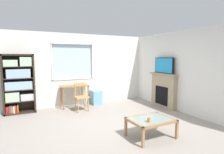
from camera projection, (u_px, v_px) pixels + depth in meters
The scene contains 11 objects.
ground at pixel (109, 127), 4.66m from camera, with size 6.14×6.04×0.02m, color #9E9389.
wall_back_with_window at pixel (80, 70), 6.78m from camera, with size 5.14×0.15×2.56m.
wall_right at pixel (186, 72), 5.70m from camera, with size 0.12×5.24×2.56m, color silver.
bookshelf at pixel (19, 82), 5.69m from camera, with size 0.90×0.38×1.82m.
desk_under_window at pixel (75, 89), 6.40m from camera, with size 0.96×0.44×0.76m.
wooden_chair at pixel (81, 97), 5.99m from camera, with size 0.43×0.41×0.90m.
plastic_drawer_unit at pixel (96, 97), 6.85m from camera, with size 0.35×0.40×0.51m, color #72ADDB.
fireplace at pixel (164, 90), 6.41m from camera, with size 0.26×1.18×1.18m.
tv at pixel (164, 65), 6.31m from camera, with size 0.06×0.86×0.54m.
coffee_table at pixel (151, 121), 4.02m from camera, with size 0.93×0.69×0.41m.
sippy_cup at pixel (149, 120), 3.81m from camera, with size 0.07×0.07×0.09m, color orange.
Camera 1 is at (-1.96, -4.05, 1.74)m, focal length 29.83 mm.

